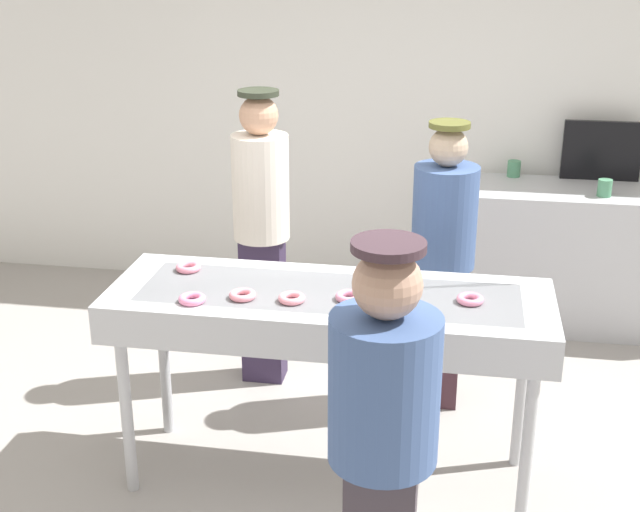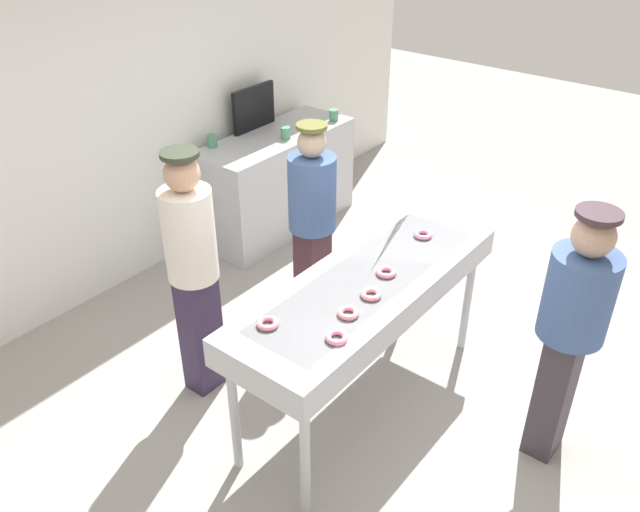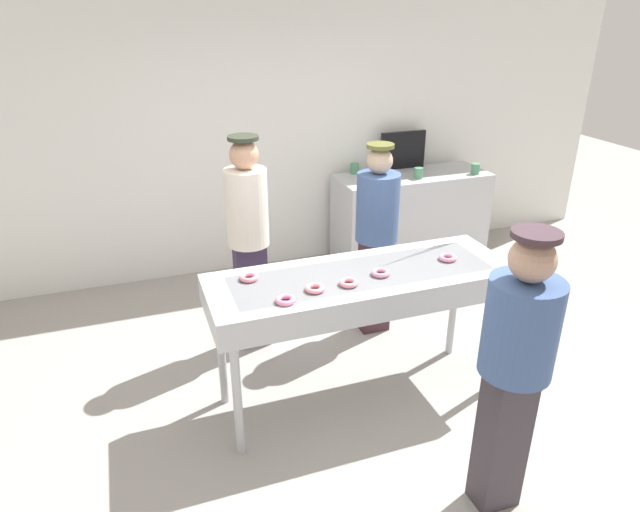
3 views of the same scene
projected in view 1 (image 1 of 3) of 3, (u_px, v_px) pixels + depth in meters
ground_plane at (328, 475)px, 4.27m from camera, size 16.00×16.00×0.00m
back_wall at (386, 83)px, 6.04m from camera, size 8.00×0.12×3.05m
fryer_conveyor at (329, 312)px, 3.96m from camera, size 2.03×0.69×0.99m
strawberry_donut_0 at (470, 299)px, 3.81m from camera, size 0.14×0.14×0.03m
strawberry_donut_1 at (243, 295)px, 3.85m from camera, size 0.16×0.16×0.03m
strawberry_donut_2 at (192, 299)px, 3.81m from camera, size 0.17×0.17×0.03m
strawberry_donut_3 at (188, 267)px, 4.17m from camera, size 0.17×0.17×0.03m
strawberry_donut_4 at (349, 297)px, 3.84m from camera, size 0.15×0.15×0.03m
strawberry_donut_5 at (292, 298)px, 3.82m from camera, size 0.17×0.17×0.03m
worker_baker at (443, 251)px, 4.62m from camera, size 0.34×0.34×1.62m
worker_assistant at (261, 224)px, 4.88m from camera, size 0.32×0.32×1.73m
customer_waiting at (383, 438)px, 2.85m from camera, size 0.37×0.37×1.65m
prep_counter at (595, 258)px, 5.77m from camera, size 1.63×0.62×0.95m
paper_cup_0 at (605, 188)px, 5.45m from camera, size 0.09×0.09×0.11m
paper_cup_2 at (514, 169)px, 5.89m from camera, size 0.09×0.09×0.11m
menu_display at (602, 151)px, 5.77m from camera, size 0.51×0.04×0.40m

